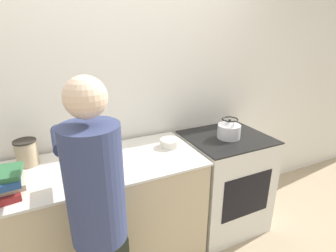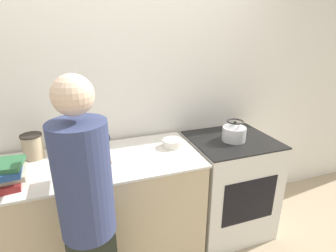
# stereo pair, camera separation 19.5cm
# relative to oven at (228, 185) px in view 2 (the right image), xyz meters

# --- Properties ---
(wall_back) EXTENTS (8.00, 0.05, 2.60)m
(wall_back) POSITION_rel_oven_xyz_m (-0.82, 0.43, 0.83)
(wall_back) COLOR white
(wall_back) RESTS_ON ground_plane
(counter) EXTENTS (1.63, 0.71, 0.91)m
(counter) POSITION_rel_oven_xyz_m (-1.19, 0.02, -0.01)
(counter) COLOR #C6B28E
(counter) RESTS_ON ground_plane
(oven) EXTENTS (0.72, 0.65, 0.94)m
(oven) POSITION_rel_oven_xyz_m (0.00, 0.00, 0.00)
(oven) COLOR silver
(oven) RESTS_ON ground_plane
(person) EXTENTS (0.33, 0.58, 1.65)m
(person) POSITION_rel_oven_xyz_m (-1.26, -0.53, 0.44)
(person) COLOR #262C21
(person) RESTS_ON ground_plane
(cutting_board) EXTENTS (0.30, 0.18, 0.02)m
(cutting_board) POSITION_rel_oven_xyz_m (-1.21, 0.03, 0.46)
(cutting_board) COLOR tan
(cutting_board) RESTS_ON counter
(knife) EXTENTS (0.25, 0.13, 0.01)m
(knife) POSITION_rel_oven_xyz_m (-1.18, 0.03, 0.47)
(knife) COLOR silver
(knife) RESTS_ON cutting_board
(kettle) EXTENTS (0.20, 0.20, 0.18)m
(kettle) POSITION_rel_oven_xyz_m (-0.01, -0.03, 0.54)
(kettle) COLOR silver
(kettle) RESTS_ON oven
(bowl_prep) EXTENTS (0.16, 0.16, 0.06)m
(bowl_prep) POSITION_rel_oven_xyz_m (-0.54, 0.07, 0.48)
(bowl_prep) COLOR silver
(bowl_prep) RESTS_ON counter
(canister_jar) EXTENTS (0.15, 0.15, 0.19)m
(canister_jar) POSITION_rel_oven_xyz_m (-1.60, 0.23, 0.54)
(canister_jar) COLOR tan
(canister_jar) RESTS_ON counter
(book_stack) EXTENTS (0.23, 0.30, 0.15)m
(book_stack) POSITION_rel_oven_xyz_m (-1.72, -0.11, 0.53)
(book_stack) COLOR maroon
(book_stack) RESTS_ON counter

